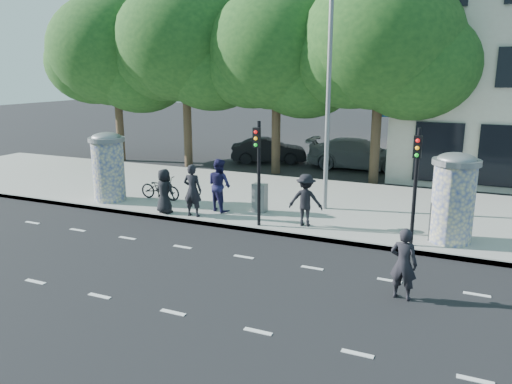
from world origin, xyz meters
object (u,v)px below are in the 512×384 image
at_px(bicycle, 160,188).
at_px(car_mid, 269,150).
at_px(cabinet_right, 439,221).
at_px(man_road, 404,264).
at_px(ad_column_left, 108,165).
at_px(traffic_pole_near, 258,163).
at_px(ped_b, 193,190).
at_px(traffic_pole_far, 416,175).
at_px(ped_c, 219,185).
at_px(ad_column_right, 453,196).
at_px(ped_d, 306,200).
at_px(car_right, 359,154).
at_px(cabinet_left, 260,198).
at_px(street_lamp, 328,79).
at_px(ped_a, 164,191).

relative_size(bicycle, car_mid, 0.42).
bearing_deg(cabinet_right, man_road, -100.45).
bearing_deg(ad_column_left, traffic_pole_near, -6.11).
relative_size(ped_b, cabinet_right, 1.57).
xyz_separation_m(traffic_pole_far, ped_c, (-6.79, 1.08, -1.13)).
height_order(man_road, bicycle, man_road).
xyz_separation_m(ad_column_right, ped_d, (-4.41, -0.26, -0.53)).
distance_m(cabinet_right, car_right, 11.89).
distance_m(cabinet_left, car_right, 10.31).
relative_size(traffic_pole_near, cabinet_right, 2.92).
bearing_deg(car_mid, ad_column_left, 146.16).
bearing_deg(ad_column_left, cabinet_right, 0.88).
bearing_deg(traffic_pole_far, street_lamp, 140.12).
bearing_deg(traffic_pole_near, ped_c, 151.36).
relative_size(traffic_pole_far, cabinet_left, 3.34).
xyz_separation_m(ad_column_right, traffic_pole_far, (-1.00, -0.91, 0.69)).
height_order(ad_column_left, ped_a, ad_column_left).
bearing_deg(car_mid, ped_d, -174.25).
distance_m(ped_c, bicycle, 2.98).
bearing_deg(traffic_pole_far, car_right, 109.10).
bearing_deg(car_mid, bicycle, 154.88).
relative_size(street_lamp, cabinet_left, 7.86).
xyz_separation_m(ad_column_right, ped_a, (-9.43, -0.85, -0.60)).
bearing_deg(street_lamp, ad_column_left, -165.06).
relative_size(traffic_pole_near, man_road, 2.02).
relative_size(ped_a, cabinet_left, 1.56).
distance_m(ad_column_right, car_mid, 14.71).
distance_m(street_lamp, man_road, 8.13).
height_order(ad_column_right, ped_a, ad_column_right).
xyz_separation_m(ped_b, bicycle, (-2.37, 1.49, -0.46)).
height_order(man_road, car_right, man_road).
xyz_separation_m(ad_column_left, ped_c, (4.61, 0.38, -0.44)).
bearing_deg(ad_column_left, man_road, -18.99).
relative_size(ad_column_right, ped_a, 1.67).
height_order(traffic_pole_near, bicycle, traffic_pole_near).
xyz_separation_m(man_road, cabinet_right, (0.47, 4.18, -0.11)).
relative_size(ad_column_left, ped_b, 1.45).
bearing_deg(ad_column_left, ped_d, -0.44).
height_order(traffic_pole_far, ped_b, traffic_pole_far).
relative_size(traffic_pole_near, car_right, 0.62).
relative_size(car_mid, car_right, 0.77).
height_order(ped_d, car_mid, ped_d).
bearing_deg(car_mid, ad_column_right, -158.36).
bearing_deg(car_mid, cabinet_left, 178.48).
bearing_deg(ad_column_left, bicycle, 27.31).
xyz_separation_m(traffic_pole_near, car_mid, (-4.35, 11.52, -1.54)).
bearing_deg(traffic_pole_far, ad_column_left, 176.45).
xyz_separation_m(ad_column_left, cabinet_left, (5.98, 0.86, -0.88)).
bearing_deg(car_right, cabinet_left, 169.75).
bearing_deg(cabinet_left, ped_a, -150.76).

